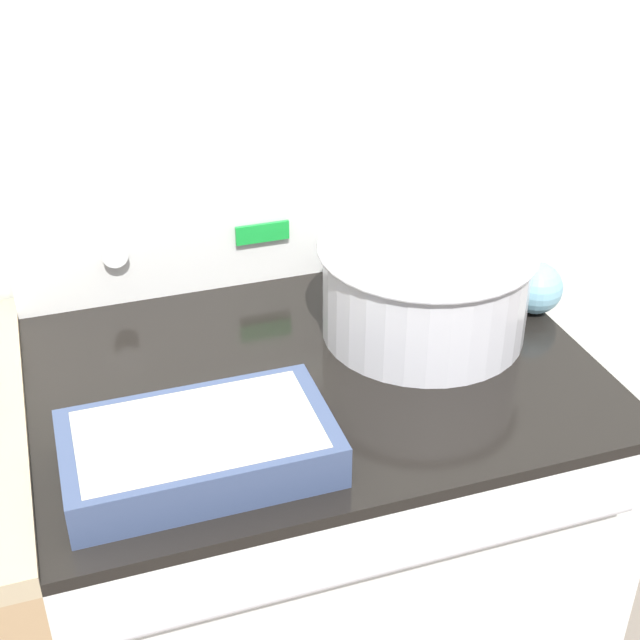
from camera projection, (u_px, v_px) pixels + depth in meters
name	position (u px, v px, depth m)	size (l,w,h in m)	color
kitchen_wall	(242.00, 70.00, 1.41)	(8.00, 0.05, 2.50)	silver
stove_range	(312.00, 582.00, 1.54)	(0.80, 0.65, 0.91)	silver
control_panel	(258.00, 230.00, 1.49)	(0.80, 0.07, 0.17)	silver
mixing_bowl	(425.00, 284.00, 1.33)	(0.33, 0.33, 0.15)	silver
casserole_dish	(199.00, 446.00, 1.08)	(0.33, 0.19, 0.06)	#38476B
ladle	(533.00, 287.00, 1.41)	(0.08, 0.27, 0.08)	#7AB2C6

